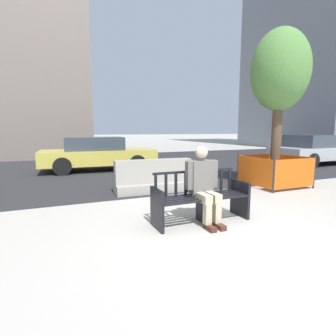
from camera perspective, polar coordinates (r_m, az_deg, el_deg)
ground_plane at (r=4.19m, az=13.36°, el=-14.20°), size 200.00×200.00×0.00m
street_asphalt at (r=12.14m, az=-11.44°, el=0.55°), size 120.00×12.00×0.01m
street_bench at (r=4.60m, az=7.12°, el=-6.78°), size 1.69×0.55×0.88m
seated_person at (r=4.50m, az=7.73°, el=-3.30°), size 0.58×0.72×1.31m
jersey_barrier_centre at (r=6.82m, az=-3.14°, el=-2.31°), size 2.03×0.77×0.84m
street_tree at (r=8.20m, az=23.18°, el=18.61°), size 1.57×1.57×4.31m
construction_fence at (r=8.13m, az=22.12°, el=-0.35°), size 1.49×1.49×0.92m
car_taxi_near at (r=10.81m, az=-15.01°, el=3.06°), size 4.46×2.00×1.32m
car_sedan_far at (r=14.10m, az=29.48°, el=3.52°), size 4.52×2.04×1.37m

